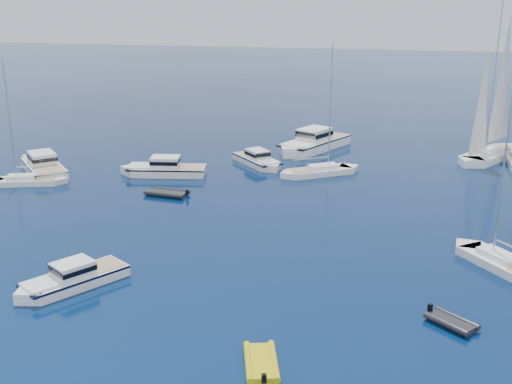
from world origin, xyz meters
TOP-DOWN VIEW (x-y plane):
  - ground at (0.00, 0.00)m, footprint 400.00×400.00m
  - motor_cruiser_left at (-5.85, 8.32)m, footprint 6.43×8.12m
  - motor_cruiser_centre at (-9.75, 34.36)m, footprint 9.98×4.65m
  - motor_cruiser_far_l at (-22.74, 32.46)m, footprint 9.70×9.99m
  - motor_cruiser_distant at (3.78, 49.11)m, footprint 8.98×13.08m
  - motor_cruiser_horizon at (-1.07, 40.55)m, footprint 7.52×7.77m
  - sailboat_mid_r at (21.60, 17.76)m, footprint 7.75×8.81m
  - sailboat_mid_l at (-21.90, 28.01)m, footprint 8.90×4.81m
  - sailboat_centre at (6.14, 38.33)m, footprint 9.26×7.46m
  - sailboat_sails_far at (24.28, 49.37)m, footprint 9.56×12.51m
  - tender_yellow at (8.09, 2.27)m, footprint 2.97×4.04m
  - tender_grey_near at (17.72, 8.78)m, footprint 3.41×3.20m
  - tender_grey_far at (-6.91, 27.87)m, footprint 4.41×2.67m

SIDE VIEW (x-z plane):
  - ground at x=0.00m, z-range 0.00..0.00m
  - motor_cruiser_left at x=-5.85m, z-range -1.06..1.06m
  - motor_cruiser_centre at x=-9.75m, z-range -1.26..1.26m
  - motor_cruiser_far_l at x=-22.74m, z-range -1.40..1.40m
  - motor_cruiser_distant at x=3.78m, z-range -1.66..1.66m
  - motor_cruiser_horizon at x=-1.07m, z-range -1.09..1.09m
  - sailboat_mid_r at x=21.60m, z-range -6.87..6.87m
  - sailboat_mid_l at x=-21.90m, z-range -6.34..6.34m
  - sailboat_centre at x=6.14m, z-range -7.01..7.01m
  - sailboat_sails_far at x=24.28m, z-range -9.34..9.34m
  - tender_yellow at x=8.09m, z-range -0.47..0.47m
  - tender_grey_near at x=17.72m, z-range -0.47..0.47m
  - tender_grey_far at x=-6.91m, z-range -0.47..0.47m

